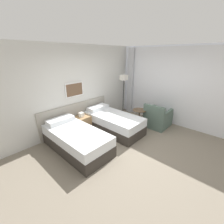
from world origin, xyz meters
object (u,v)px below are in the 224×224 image
(bed_near_door, at_px, (76,139))
(floor_lamp, at_px, (124,82))
(nightstand, at_px, (82,124))
(side_table, at_px, (139,115))
(armchair, at_px, (157,119))
(bed_near_window, at_px, (113,122))

(bed_near_door, xyz_separation_m, floor_lamp, (2.65, 0.54, 1.10))
(floor_lamp, bearing_deg, nightstand, 174.66)
(nightstand, height_order, side_table, nightstand)
(side_table, xyz_separation_m, armchair, (0.43, -0.48, -0.14))
(side_table, bearing_deg, nightstand, 143.41)
(bed_near_door, bearing_deg, nightstand, 44.64)
(floor_lamp, bearing_deg, bed_near_window, -155.83)
(nightstand, distance_m, side_table, 1.98)
(nightstand, xyz_separation_m, side_table, (1.59, -1.18, 0.16))
(bed_near_door, distance_m, bed_near_window, 1.45)
(nightstand, bearing_deg, armchair, -39.38)
(bed_near_door, height_order, bed_near_window, same)
(nightstand, xyz_separation_m, floor_lamp, (1.93, -0.18, 1.12))
(nightstand, bearing_deg, bed_near_door, -135.36)
(bed_near_door, height_order, floor_lamp, floor_lamp)
(nightstand, bearing_deg, bed_near_window, -44.64)
(floor_lamp, relative_size, armchair, 1.95)
(bed_near_window, relative_size, nightstand, 3.00)
(bed_near_door, height_order, armchair, armchair)
(bed_near_window, height_order, floor_lamp, floor_lamp)
(bed_near_door, relative_size, armchair, 2.29)
(bed_near_door, xyz_separation_m, side_table, (2.31, -0.46, 0.14))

